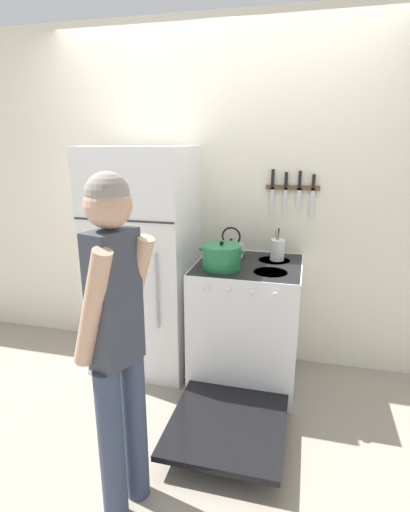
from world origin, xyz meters
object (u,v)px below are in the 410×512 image
stove_range (246,325)px  utensil_jar (277,250)px  dutch_oven_pot (222,256)px  person (117,335)px  refrigerator (144,261)px  tea_kettle (231,248)px

stove_range → utensil_jar: utensil_jar is taller
dutch_oven_pot → person: person is taller
refrigerator → utensil_jar: (0.98, 0.11, 0.13)m
refrigerator → stove_range: (0.80, -0.07, -0.39)m
stove_range → dutch_oven_pot: 0.56m
refrigerator → utensil_jar: 0.99m
stove_range → person: size_ratio=0.88×
stove_range → tea_kettle: size_ratio=6.15×
dutch_oven_pot → stove_range: bearing=31.9°
dutch_oven_pot → tea_kettle: tea_kettle is taller
refrigerator → tea_kettle: bearing=8.8°
dutch_oven_pot → utensil_jar: (0.34, 0.28, -0.00)m
tea_kettle → person: (-0.23, -1.36, -0.04)m
utensil_jar → tea_kettle: bearing=-178.9°
tea_kettle → stove_range: bearing=-49.5°
dutch_oven_pot → tea_kettle: size_ratio=1.36×
stove_range → dutch_oven_pot: size_ratio=4.53×
refrigerator → dutch_oven_pot: 0.67m
utensil_jar → stove_range: bearing=-134.8°
refrigerator → tea_kettle: refrigerator is taller
refrigerator → tea_kettle: 0.66m
dutch_oven_pot → utensil_jar: bearing=39.5°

